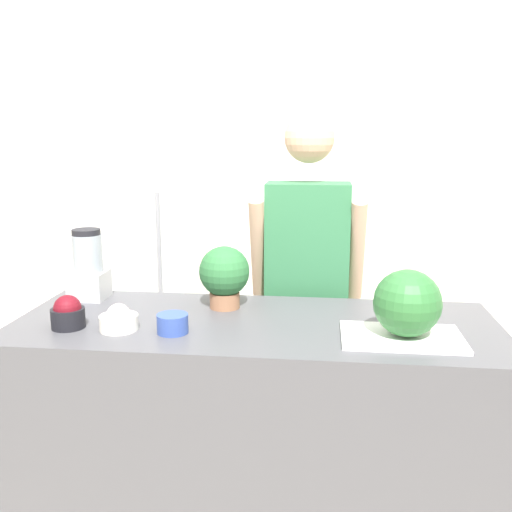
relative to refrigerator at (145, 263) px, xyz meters
The scene contains 11 objects.
wall_back 1.03m from the refrigerator, 26.54° to the left, with size 8.00×0.06×2.60m.
counter_island 1.57m from the refrigerator, 56.65° to the right, with size 1.85×0.72×0.94m.
refrigerator is the anchor object (origin of this frame).
person 1.25m from the refrigerator, 35.27° to the right, with size 0.52×0.27×1.74m.
cutting_board 1.96m from the refrigerator, 45.58° to the right, with size 0.42×0.28×0.01m.
watermelon 1.98m from the refrigerator, 45.33° to the right, with size 0.24×0.24×0.24m.
bowl_cherries 1.44m from the refrigerator, 83.71° to the right, with size 0.12×0.12×0.12m.
bowl_cream 1.47m from the refrigerator, 76.11° to the right, with size 0.14×0.14×0.10m.
bowl_small_blue 1.54m from the refrigerator, 68.75° to the right, with size 0.11×0.11×0.07m.
blender 1.07m from the refrigerator, 85.51° to the right, with size 0.15×0.15×0.31m.
potted_plant 1.32m from the refrigerator, 58.01° to the right, with size 0.21×0.21×0.26m.
Camera 1 is at (0.25, -1.71, 1.65)m, focal length 40.00 mm.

